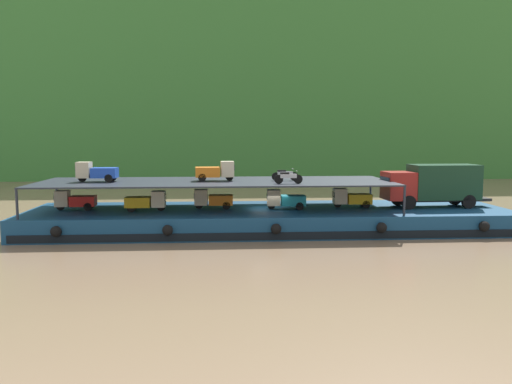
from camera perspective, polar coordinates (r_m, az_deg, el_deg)
ground_plane at (r=36.66m, az=1.52°, el=-4.19°), size 400.00×400.00×0.00m
hillside_far_bank at (r=95.31m, az=-1.81°, el=13.08°), size 111.53×38.85×31.79m
cargo_barge at (r=36.51m, az=1.52°, el=-3.04°), size 33.86×9.10×1.50m
covered_lorry at (r=39.18m, az=19.21°, el=0.86°), size 7.91×2.52×3.10m
cargo_rack at (r=36.04m, az=-4.49°, el=1.14°), size 24.66×7.76×2.00m
mini_truck_lower_stern at (r=37.84m, az=-19.61°, el=-0.87°), size 2.79×1.29×1.38m
mini_truck_lower_aft at (r=35.98m, az=-12.17°, el=-1.00°), size 2.74×1.20×1.38m
mini_truck_lower_mid at (r=36.43m, az=-4.84°, el=-0.79°), size 2.75×1.22×1.38m
mini_truck_lower_fore at (r=36.10m, az=3.31°, el=-0.84°), size 2.79×1.28×1.38m
mini_truck_lower_bow at (r=37.59m, az=10.61°, el=-0.65°), size 2.77×1.25×1.38m
mini_truck_upper_stern at (r=36.99m, az=-17.43°, el=2.17°), size 2.77×1.25×1.38m
mini_truck_upper_mid at (r=36.18m, az=-4.55°, el=2.35°), size 2.80×1.30×1.38m
motorcycle_upper_port at (r=33.96m, az=3.61°, el=1.66°), size 1.90×0.55×0.87m
motorcycle_upper_centre at (r=36.27m, az=3.24°, el=1.96°), size 1.90×0.55×0.87m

